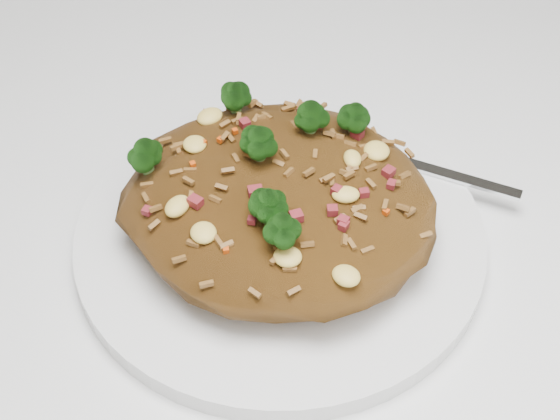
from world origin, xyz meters
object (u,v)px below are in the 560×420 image
(plate, at_px, (280,234))
(fork, at_px, (411,164))
(dining_table, at_px, (300,304))
(fried_rice, at_px, (279,191))

(plate, bearing_deg, fork, 50.08)
(plate, xyz_separation_m, fork, (0.07, 0.08, 0.01))
(dining_table, bearing_deg, fried_rice, -111.09)
(fork, bearing_deg, plate, -123.75)
(plate, height_order, fried_rice, fried_rice)
(dining_table, bearing_deg, plate, -109.74)
(plate, distance_m, fried_rice, 0.04)
(dining_table, xyz_separation_m, plate, (-0.01, -0.02, 0.10))
(plate, distance_m, fork, 0.10)
(dining_table, relative_size, fork, 7.38)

